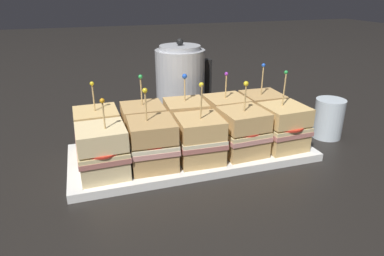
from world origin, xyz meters
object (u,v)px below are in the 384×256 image
Objects in this scene: serving_platter at (192,153)px; drinking_glass at (327,118)px; sandwich_front_far_right at (283,127)px; sandwich_back_center at (186,122)px; sandwich_back_far_right at (261,113)px; sandwich_back_left at (143,126)px; kettle_steel at (181,84)px; sandwich_front_left at (152,144)px; sandwich_front_center at (200,139)px; sandwich_front_right at (243,132)px; sandwich_back_far_left at (98,132)px; sandwich_front_far_left at (103,151)px; sandwich_back_right at (226,117)px.

drinking_glass is at bearing 0.64° from serving_platter.
sandwich_front_far_right is 1.10× the size of sandwich_back_center.
sandwich_back_left is at bearing -179.96° from sandwich_back_far_right.
sandwich_back_far_right is at bearing -49.86° from kettle_steel.
sandwich_front_left is 0.71× the size of kettle_steel.
serving_platter is 0.08m from sandwich_front_center.
sandwich_front_center is 0.74× the size of kettle_steel.
sandwich_front_right is 0.15m from sandwich_back_center.
sandwich_front_far_right is (0.21, -0.05, 0.06)m from serving_platter.
drinking_glass is (0.38, 0.00, 0.04)m from serving_platter.
sandwich_back_far_left is 0.59m from drinking_glass.
sandwich_back_far_right is at bearing 0.14° from sandwich_back_far_left.
serving_platter is at bearing 165.95° from sandwich_front_far_right.
serving_platter is 3.32× the size of sandwich_back_center.
drinking_glass is at bearing 6.40° from sandwich_front_left.
sandwich_back_far_right is 0.26m from kettle_steel.
sandwich_front_left is at bearing 179.69° from sandwich_front_right.
sandwich_front_far_left is 0.95× the size of sandwich_front_left.
sandwich_front_far_left is 0.59m from drinking_glass.
sandwich_front_far_left is 0.92× the size of sandwich_front_center.
sandwich_front_far_left is at bearing -177.51° from sandwich_front_left.
sandwich_back_far_left is at bearing 175.49° from drinking_glass.
drinking_glass is (0.33, -0.24, -0.06)m from kettle_steel.
sandwich_back_far_left is 0.10m from sandwich_back_left.
sandwich_front_left is 1.02× the size of sandwich_back_center.
sandwich_front_left is 0.21m from sandwich_front_right.
sandwich_back_far_left is 0.70× the size of kettle_steel.
sandwich_back_right is at bearing -179.25° from sandwich_back_far_right.
sandwich_front_right is at bearing -44.24° from sandwich_back_center.
sandwich_front_left is 0.94× the size of sandwich_back_far_right.
sandwich_back_far_left is 0.92× the size of sandwich_back_far_right.
sandwich_front_far_right reaches higher than serving_platter.
kettle_steel is (0.04, 0.30, 0.04)m from sandwich_front_center.
sandwich_back_center is at bearing 173.07° from drinking_glass.
serving_platter is 3.42× the size of sandwich_front_far_left.
sandwich_front_left reaches higher than serving_platter.
sandwich_front_far_right is 1.78× the size of drinking_glass.
kettle_steel is at bearing 144.34° from drinking_glass.
sandwich_back_far_right reaches higher than drinking_glass.
serving_platter is 0.22m from sandwich_back_far_left.
sandwich_back_far_left is 0.97× the size of sandwich_back_left.
sandwich_back_center is at bearing 89.36° from serving_platter.
sandwich_back_right is (-0.10, 0.10, -0.00)m from sandwich_front_far_right.
sandwich_back_far_left is at bearing 166.39° from serving_platter.
sandwich_back_far_left is at bearing -179.86° from sandwich_back_far_right.
drinking_glass is (0.27, -0.05, -0.02)m from sandwich_back_right.
sandwich_back_center is at bearing 43.99° from sandwich_front_left.
sandwich_back_far_right reaches higher than serving_platter.
sandwich_front_left is 0.10m from sandwich_back_left.
sandwich_front_center is 0.15m from sandwich_back_left.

